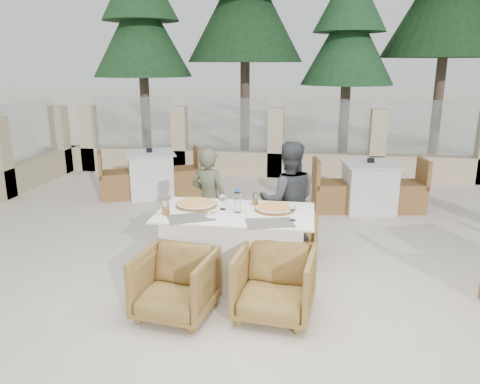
# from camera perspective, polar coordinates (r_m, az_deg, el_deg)

# --- Properties ---
(ground) EXTENTS (80.00, 80.00, 0.00)m
(ground) POSITION_cam_1_polar(r_m,az_deg,el_deg) (5.15, 0.08, -10.40)
(ground) COLOR beige
(ground) RESTS_ON ground
(sand_patch) EXTENTS (30.00, 16.00, 0.01)m
(sand_patch) POSITION_cam_1_polar(r_m,az_deg,el_deg) (18.73, 6.44, 8.44)
(sand_patch) COLOR beige
(sand_patch) RESTS_ON ground
(perimeter_wall_far) EXTENTS (10.00, 0.34, 1.60)m
(perimeter_wall_far) POSITION_cam_1_polar(r_m,az_deg,el_deg) (9.52, 4.35, 6.64)
(perimeter_wall_far) COLOR beige
(perimeter_wall_far) RESTS_ON ground
(pine_far_left) EXTENTS (2.42, 2.42, 5.50)m
(pine_far_left) POSITION_cam_1_polar(r_m,az_deg,el_deg) (12.33, -11.86, 17.44)
(pine_far_left) COLOR #1D4521
(pine_far_left) RESTS_ON ground
(pine_mid_left) EXTENTS (2.86, 2.86, 6.50)m
(pine_mid_left) POSITION_cam_1_polar(r_m,az_deg,el_deg) (12.25, 0.64, 20.11)
(pine_mid_left) COLOR #193B1C
(pine_mid_left) RESTS_ON ground
(pine_centre) EXTENTS (2.20, 2.20, 5.00)m
(pine_centre) POSITION_cam_1_polar(r_m,az_deg,el_deg) (11.82, 13.02, 16.27)
(pine_centre) COLOR #204C27
(pine_centre) RESTS_ON ground
(pine_mid_right) EXTENTS (2.99, 2.99, 6.80)m
(pine_mid_right) POSITION_cam_1_polar(r_m,az_deg,el_deg) (12.83, 23.98, 19.33)
(pine_mid_right) COLOR #183B19
(pine_mid_right) RESTS_ON ground
(dining_table) EXTENTS (1.60, 0.90, 0.77)m
(dining_table) POSITION_cam_1_polar(r_m,az_deg,el_deg) (4.94, -0.52, -6.69)
(dining_table) COLOR white
(dining_table) RESTS_ON ground
(placemat_near_left) EXTENTS (0.53, 0.46, 0.00)m
(placemat_near_left) POSITION_cam_1_polar(r_m,az_deg,el_deg) (4.64, -6.01, -3.15)
(placemat_near_left) COLOR #605B52
(placemat_near_left) RESTS_ON dining_table
(placemat_near_right) EXTENTS (0.51, 0.41, 0.00)m
(placemat_near_right) POSITION_cam_1_polar(r_m,az_deg,el_deg) (4.48, 3.65, -3.77)
(placemat_near_right) COLOR #625B54
(placemat_near_right) RESTS_ON dining_table
(pizza_left) EXTENTS (0.56, 0.56, 0.06)m
(pizza_left) POSITION_cam_1_polar(r_m,az_deg,el_deg) (5.01, -5.33, -1.42)
(pizza_left) COLOR orange
(pizza_left) RESTS_ON dining_table
(pizza_right) EXTENTS (0.47, 0.47, 0.05)m
(pizza_right) POSITION_cam_1_polar(r_m,az_deg,el_deg) (4.86, 4.22, -1.94)
(pizza_right) COLOR #F15B20
(pizza_right) RESTS_ON dining_table
(water_bottle) EXTENTS (0.09, 0.09, 0.25)m
(water_bottle) POSITION_cam_1_polar(r_m,az_deg,el_deg) (4.76, -0.30, -1.05)
(water_bottle) COLOR #BEE1FA
(water_bottle) RESTS_ON dining_table
(wine_glass_centre) EXTENTS (0.10, 0.10, 0.18)m
(wine_glass_centre) POSITION_cam_1_polar(r_m,az_deg,el_deg) (4.86, -2.12, -1.10)
(wine_glass_centre) COLOR silver
(wine_glass_centre) RESTS_ON dining_table
(wine_glass_corner) EXTENTS (0.08, 0.08, 0.18)m
(wine_glass_corner) POSITION_cam_1_polar(r_m,az_deg,el_deg) (4.54, 6.43, -2.39)
(wine_glass_corner) COLOR white
(wine_glass_corner) RESTS_ON dining_table
(beer_glass_left) EXTENTS (0.10, 0.10, 0.16)m
(beer_glass_left) POSITION_cam_1_polar(r_m,az_deg,el_deg) (4.76, -9.04, -1.83)
(beer_glass_left) COLOR gold
(beer_glass_left) RESTS_ON dining_table
(beer_glass_right) EXTENTS (0.08, 0.08, 0.13)m
(beer_glass_right) POSITION_cam_1_polar(r_m,az_deg,el_deg) (5.03, 1.87, -0.85)
(beer_glass_right) COLOR #C27D1B
(beer_glass_right) RESTS_ON dining_table
(olive_dish) EXTENTS (0.13, 0.13, 0.04)m
(olive_dish) POSITION_cam_1_polar(r_m,az_deg,el_deg) (4.67, -3.33, -2.71)
(olive_dish) COLOR white
(olive_dish) RESTS_ON dining_table
(armchair_far_left) EXTENTS (0.70, 0.72, 0.59)m
(armchair_far_left) POSITION_cam_1_polar(r_m,az_deg,el_deg) (5.63, -2.80, -4.84)
(armchair_far_left) COLOR brown
(armchair_far_left) RESTS_ON ground
(armchair_far_right) EXTENTS (0.77, 0.79, 0.61)m
(armchair_far_right) POSITION_cam_1_polar(r_m,az_deg,el_deg) (5.68, 5.55, -4.64)
(armchair_far_right) COLOR olive
(armchair_far_right) RESTS_ON ground
(armchair_near_left) EXTENTS (0.75, 0.76, 0.61)m
(armchair_near_left) POSITION_cam_1_polar(r_m,az_deg,el_deg) (4.36, -7.90, -11.07)
(armchair_near_left) COLOR olive
(armchair_near_left) RESTS_ON ground
(armchair_near_right) EXTENTS (0.76, 0.77, 0.64)m
(armchair_near_right) POSITION_cam_1_polar(r_m,az_deg,el_deg) (4.32, 4.23, -11.04)
(armchair_near_right) COLOR olive
(armchair_near_right) RESTS_ON ground
(diner_left) EXTENTS (0.54, 0.44, 1.28)m
(diner_left) POSITION_cam_1_polar(r_m,az_deg,el_deg) (5.68, -3.77, -0.99)
(diner_left) COLOR #53563E
(diner_left) RESTS_ON ground
(diner_right) EXTENTS (0.76, 0.63, 1.40)m
(diner_right) POSITION_cam_1_polar(r_m,az_deg,el_deg) (5.44, 5.90, -1.13)
(diner_right) COLOR #37393C
(diner_right) RESTS_ON ground
(bg_table_a) EXTENTS (1.83, 1.41, 0.77)m
(bg_table_a) POSITION_cam_1_polar(r_m,az_deg,el_deg) (8.28, -10.86, 2.15)
(bg_table_a) COLOR silver
(bg_table_a) RESTS_ON ground
(bg_table_b) EXTENTS (1.74, 1.05, 0.77)m
(bg_table_b) POSITION_cam_1_polar(r_m,az_deg,el_deg) (7.56, 15.42, 0.62)
(bg_table_b) COLOR silver
(bg_table_b) RESTS_ON ground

